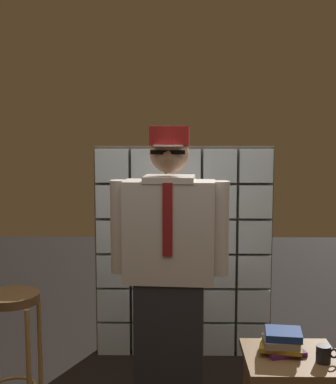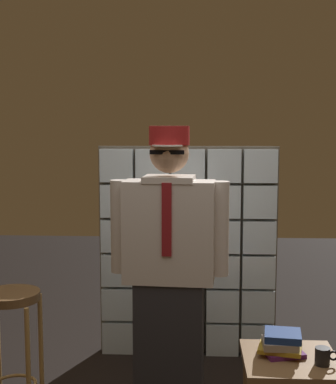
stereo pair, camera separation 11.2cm
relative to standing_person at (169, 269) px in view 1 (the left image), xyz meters
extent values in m
cube|color=silver|center=(-0.44, 0.95, -0.80)|extent=(0.25, 0.08, 0.25)
cube|color=silver|center=(-0.17, 0.95, -0.80)|extent=(0.25, 0.08, 0.25)
cube|color=silver|center=(0.10, 0.95, -0.80)|extent=(0.25, 0.08, 0.25)
cube|color=silver|center=(0.37, 0.95, -0.80)|extent=(0.25, 0.08, 0.25)
cube|color=silver|center=(0.64, 0.95, -0.80)|extent=(0.25, 0.08, 0.25)
cube|color=silver|center=(-0.44, 0.95, -0.53)|extent=(0.25, 0.08, 0.25)
cube|color=silver|center=(-0.17, 0.95, -0.53)|extent=(0.25, 0.08, 0.25)
cube|color=silver|center=(0.10, 0.95, -0.53)|extent=(0.25, 0.08, 0.25)
cube|color=silver|center=(0.37, 0.95, -0.53)|extent=(0.25, 0.08, 0.25)
cube|color=silver|center=(0.64, 0.95, -0.53)|extent=(0.25, 0.08, 0.25)
cube|color=silver|center=(-0.44, 0.95, -0.26)|extent=(0.25, 0.08, 0.25)
cube|color=silver|center=(-0.17, 0.95, -0.26)|extent=(0.25, 0.08, 0.25)
cube|color=silver|center=(0.10, 0.95, -0.26)|extent=(0.25, 0.08, 0.25)
cube|color=silver|center=(0.37, 0.95, -0.26)|extent=(0.25, 0.08, 0.25)
cube|color=silver|center=(0.64, 0.95, -0.26)|extent=(0.25, 0.08, 0.25)
cube|color=silver|center=(-0.44, 0.95, 0.01)|extent=(0.25, 0.08, 0.25)
cube|color=silver|center=(-0.17, 0.95, 0.01)|extent=(0.25, 0.08, 0.25)
cube|color=silver|center=(0.10, 0.95, 0.01)|extent=(0.25, 0.08, 0.25)
cube|color=silver|center=(0.37, 0.95, 0.01)|extent=(0.25, 0.08, 0.25)
cube|color=silver|center=(0.64, 0.95, 0.01)|extent=(0.25, 0.08, 0.25)
cube|color=silver|center=(-0.44, 0.95, 0.28)|extent=(0.25, 0.08, 0.25)
cube|color=silver|center=(-0.17, 0.95, 0.28)|extent=(0.25, 0.08, 0.25)
cube|color=silver|center=(0.10, 0.95, 0.28)|extent=(0.25, 0.08, 0.25)
cube|color=silver|center=(0.37, 0.95, 0.28)|extent=(0.25, 0.08, 0.25)
cube|color=silver|center=(0.64, 0.95, 0.28)|extent=(0.25, 0.08, 0.25)
cube|color=silver|center=(-0.44, 0.95, 0.55)|extent=(0.25, 0.08, 0.25)
cube|color=silver|center=(-0.17, 0.95, 0.55)|extent=(0.25, 0.08, 0.25)
cube|color=silver|center=(0.10, 0.95, 0.55)|extent=(0.25, 0.08, 0.25)
cube|color=silver|center=(0.37, 0.95, 0.55)|extent=(0.25, 0.08, 0.25)
cube|color=silver|center=(0.64, 0.95, 0.55)|extent=(0.25, 0.08, 0.25)
cube|color=#5B5447|center=(0.10, 1.00, -0.12)|extent=(1.37, 0.02, 1.63)
cube|color=#28282D|center=(0.00, 0.00, -0.50)|extent=(0.42, 0.24, 0.85)
cube|color=silver|center=(0.00, 0.00, 0.23)|extent=(0.55, 0.27, 0.60)
cube|color=maroon|center=(-0.01, -0.12, 0.32)|extent=(0.06, 0.01, 0.42)
cube|color=silver|center=(0.00, 0.00, 0.54)|extent=(0.31, 0.26, 0.04)
sphere|color=tan|center=(0.00, 0.00, 0.69)|extent=(0.23, 0.23, 0.23)
ellipsoid|color=black|center=(0.00, -0.05, 0.65)|extent=(0.16, 0.09, 0.10)
cube|color=black|center=(-0.01, -0.10, 0.70)|extent=(0.20, 0.03, 0.02)
cylinder|color=white|center=(-0.01, -0.09, 0.74)|extent=(0.18, 0.18, 0.01)
cylinder|color=maroon|center=(0.00, 0.00, 0.79)|extent=(0.23, 0.23, 0.11)
cylinder|color=silver|center=(0.30, -0.02, 0.25)|extent=(0.11, 0.11, 0.55)
cylinder|color=silver|center=(-0.30, 0.02, 0.25)|extent=(0.11, 0.11, 0.55)
cylinder|color=brown|center=(-0.92, -0.13, -0.14)|extent=(0.34, 0.34, 0.05)
cylinder|color=tan|center=(-0.79, -0.26, -0.54)|extent=(0.03, 0.03, 0.76)
cylinder|color=tan|center=(-0.79, 0.00, -0.54)|extent=(0.03, 0.03, 0.76)
cube|color=brown|center=(0.68, -0.26, -0.44)|extent=(0.52, 0.52, 0.04)
cylinder|color=brown|center=(0.46, -0.04, -0.69)|extent=(0.04, 0.04, 0.46)
cylinder|color=brown|center=(0.90, -0.04, -0.69)|extent=(0.04, 0.04, 0.46)
cube|color=#591E66|center=(0.65, -0.21, -0.41)|extent=(0.25, 0.23, 0.03)
cube|color=olive|center=(0.63, -0.22, -0.38)|extent=(0.27, 0.22, 0.02)
cube|color=gray|center=(0.63, -0.23, -0.35)|extent=(0.20, 0.17, 0.04)
cube|color=navy|center=(0.64, -0.22, -0.31)|extent=(0.22, 0.21, 0.04)
cylinder|color=black|center=(0.84, -0.34, -0.38)|extent=(0.08, 0.08, 0.09)
torus|color=black|center=(0.89, -0.34, -0.37)|extent=(0.06, 0.01, 0.06)
camera|label=1|loc=(0.04, -3.25, 0.86)|focal=52.57mm
camera|label=2|loc=(0.15, -3.25, 0.86)|focal=52.57mm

